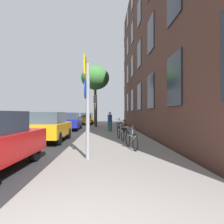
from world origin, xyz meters
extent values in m
plane|color=#332D28|center=(-2.40, 15.00, 0.00)|extent=(41.80, 41.80, 0.00)
cube|color=#232326|center=(-4.50, 15.00, 0.01)|extent=(7.00, 38.00, 0.01)
cube|color=gray|center=(1.10, 15.00, 0.06)|extent=(4.20, 38.00, 0.12)
cube|color=#513328|center=(3.70, 14.50, 7.57)|extent=(0.50, 27.00, 15.14)
cube|color=#1E232D|center=(3.42, 6.17, 2.94)|extent=(0.06, 1.67, 2.14)
cube|color=#1E232D|center=(3.42, 10.33, 2.94)|extent=(0.06, 1.67, 2.14)
cube|color=#1E232D|center=(3.42, 14.50, 2.94)|extent=(0.06, 1.67, 2.14)
cube|color=#1E232D|center=(3.42, 18.67, 2.94)|extent=(0.06, 1.67, 2.14)
cube|color=#1E232D|center=(3.42, 22.83, 2.94)|extent=(0.06, 1.67, 2.14)
cube|color=#1E232D|center=(3.42, 27.00, 2.94)|extent=(0.06, 1.67, 2.14)
cube|color=#1E232D|center=(3.42, 10.33, 6.48)|extent=(0.06, 1.67, 2.14)
cube|color=#1E232D|center=(3.42, 14.50, 6.48)|extent=(0.06, 1.67, 2.14)
cube|color=#1E232D|center=(3.42, 18.67, 6.48)|extent=(0.06, 1.67, 2.14)
cube|color=#1E232D|center=(3.42, 22.83, 6.48)|extent=(0.06, 1.67, 2.14)
cube|color=#1E232D|center=(3.42, 27.00, 6.48)|extent=(0.06, 1.67, 2.14)
cube|color=#1E232D|center=(3.42, 14.50, 10.02)|extent=(0.06, 1.67, 2.14)
cube|color=#1E232D|center=(3.42, 18.67, 10.02)|extent=(0.06, 1.67, 2.14)
cube|color=#1E232D|center=(3.42, 22.83, 10.02)|extent=(0.06, 1.67, 2.14)
cube|color=#1E232D|center=(3.42, 27.00, 10.02)|extent=(0.06, 1.67, 2.14)
cube|color=#1E232D|center=(3.42, 22.83, 13.55)|extent=(0.06, 1.67, 2.14)
cube|color=#1E232D|center=(3.42, 27.00, 13.55)|extent=(0.06, 1.67, 2.14)
cylinder|color=gray|center=(0.03, 4.46, 1.64)|extent=(0.12, 0.12, 3.04)
cube|color=yellow|center=(-0.05, 4.46, 3.07)|extent=(0.03, 0.60, 0.60)
cylinder|color=#14339E|center=(-0.05, 4.46, 2.32)|extent=(0.03, 0.56, 0.56)
cylinder|color=black|center=(-0.32, 18.85, 1.81)|extent=(0.12, 0.12, 3.38)
cube|color=black|center=(-0.50, 18.85, 3.05)|extent=(0.20, 0.24, 0.80)
sphere|color=red|center=(-0.61, 18.85, 3.31)|extent=(0.16, 0.16, 0.16)
sphere|color=#523707|center=(-0.61, 18.85, 3.05)|extent=(0.16, 0.16, 0.16)
sphere|color=#083E11|center=(-0.61, 18.85, 2.79)|extent=(0.16, 0.16, 0.16)
cylinder|color=brown|center=(-0.52, 19.87, 2.33)|extent=(0.29, 0.29, 4.42)
ellipsoid|color=#387533|center=(-0.52, 19.87, 5.45)|extent=(3.06, 3.06, 2.60)
torus|color=black|center=(1.57, 6.74, 0.45)|extent=(0.14, 0.66, 0.67)
torus|color=black|center=(1.74, 5.69, 0.45)|extent=(0.14, 0.66, 0.67)
cylinder|color=#99999E|center=(1.66, 6.21, 0.64)|extent=(0.19, 0.90, 0.04)
cylinder|color=#99999E|center=(1.70, 5.95, 0.55)|extent=(0.13, 0.54, 0.29)
cylinder|color=#99999E|center=(1.68, 6.06, 0.89)|extent=(0.04, 0.04, 0.28)
cube|color=black|center=(1.68, 6.06, 1.05)|extent=(0.10, 0.24, 0.06)
cylinder|color=#4C4C4C|center=(1.57, 6.74, 0.97)|extent=(0.42, 0.10, 0.03)
torus|color=black|center=(1.35, 9.41, 0.47)|extent=(0.13, 0.69, 0.69)
torus|color=black|center=(1.48, 8.33, 0.47)|extent=(0.13, 0.69, 0.69)
cylinder|color=#99999E|center=(1.41, 8.87, 0.66)|extent=(0.16, 0.92, 0.04)
cylinder|color=#99999E|center=(1.45, 8.60, 0.57)|extent=(0.11, 0.56, 0.30)
cylinder|color=#99999E|center=(1.43, 8.71, 0.91)|extent=(0.04, 0.04, 0.28)
cube|color=black|center=(1.43, 8.71, 1.07)|extent=(0.10, 0.24, 0.06)
cylinder|color=#4C4C4C|center=(1.35, 9.41, 0.99)|extent=(0.42, 0.08, 0.03)
torus|color=black|center=(2.26, 13.94, 0.42)|extent=(0.18, 0.60, 0.61)
torus|color=black|center=(2.02, 12.97, 0.42)|extent=(0.18, 0.60, 0.61)
cylinder|color=#B21E1E|center=(2.14, 13.46, 0.59)|extent=(0.25, 0.84, 0.04)
cylinder|color=#B21E1E|center=(2.08, 13.21, 0.52)|extent=(0.17, 0.51, 0.28)
cylinder|color=#B21E1E|center=(2.11, 13.31, 0.83)|extent=(0.04, 0.04, 0.28)
cube|color=black|center=(2.11, 13.31, 0.99)|extent=(0.10, 0.24, 0.06)
cylinder|color=#4C4C4C|center=(2.26, 13.94, 0.91)|extent=(0.42, 0.13, 0.03)
torus|color=black|center=(2.10, 15.48, 0.43)|extent=(0.10, 0.62, 0.62)
torus|color=black|center=(2.19, 14.41, 0.43)|extent=(0.10, 0.62, 0.62)
cylinder|color=#B21E1E|center=(2.14, 14.95, 0.60)|extent=(0.13, 0.91, 0.04)
cylinder|color=#B21E1E|center=(2.17, 14.68, 0.52)|extent=(0.09, 0.55, 0.30)
cylinder|color=#B21E1E|center=(2.16, 14.79, 0.84)|extent=(0.04, 0.04, 0.28)
cube|color=black|center=(2.16, 14.79, 1.00)|extent=(0.10, 0.24, 0.06)
cylinder|color=#4C4C4C|center=(2.10, 15.48, 0.92)|extent=(0.42, 0.07, 0.03)
torus|color=black|center=(1.79, 17.45, 0.46)|extent=(0.15, 0.68, 0.68)
torus|color=black|center=(1.97, 16.39, 0.46)|extent=(0.15, 0.68, 0.68)
cylinder|color=black|center=(1.88, 16.92, 0.65)|extent=(0.19, 0.91, 0.04)
cylinder|color=black|center=(1.92, 16.66, 0.56)|extent=(0.13, 0.55, 0.30)
cylinder|color=black|center=(1.90, 16.76, 0.90)|extent=(0.04, 0.04, 0.28)
cube|color=black|center=(1.90, 16.76, 1.06)|extent=(0.10, 0.24, 0.06)
cylinder|color=#4C4C4C|center=(1.79, 17.45, 0.98)|extent=(0.42, 0.10, 0.03)
cylinder|color=#33594C|center=(0.86, 13.89, 0.50)|extent=(0.14, 0.14, 0.77)
cylinder|color=#33594C|center=(1.04, 13.89, 0.50)|extent=(0.14, 0.14, 0.77)
cylinder|color=navy|center=(0.95, 13.89, 1.17)|extent=(0.38, 0.38, 0.57)
sphere|color=#936B4C|center=(0.95, 13.89, 1.58)|extent=(0.21, 0.21, 0.21)
cylinder|color=black|center=(-1.73, 4.66, 0.33)|extent=(0.22, 0.64, 0.64)
cube|color=orange|center=(-2.48, 9.14, 0.68)|extent=(1.74, 4.00, 0.70)
cube|color=#384756|center=(-2.48, 8.94, 1.33)|extent=(1.46, 2.24, 0.60)
cylinder|color=black|center=(-3.27, 10.43, 0.33)|extent=(0.22, 0.64, 0.64)
cylinder|color=black|center=(-1.69, 10.43, 0.33)|extent=(0.22, 0.64, 0.64)
cylinder|color=black|center=(-3.27, 7.86, 0.33)|extent=(0.22, 0.64, 0.64)
cylinder|color=black|center=(-1.69, 7.86, 0.33)|extent=(0.22, 0.64, 0.64)
cube|color=navy|center=(-2.69, 16.73, 0.68)|extent=(1.92, 4.47, 0.70)
cube|color=#2D3847|center=(-2.69, 16.51, 1.33)|extent=(1.58, 2.52, 0.60)
cylinder|color=black|center=(-3.50, 18.15, 0.33)|extent=(0.22, 0.64, 0.64)
cylinder|color=black|center=(-1.87, 18.15, 0.33)|extent=(0.22, 0.64, 0.64)
cylinder|color=black|center=(-3.50, 15.32, 0.33)|extent=(0.22, 0.64, 0.64)
cylinder|color=black|center=(-1.87, 15.32, 0.33)|extent=(0.22, 0.64, 0.64)
cube|color=orange|center=(-2.05, 26.97, 0.68)|extent=(1.94, 4.53, 0.70)
cube|color=#2D3847|center=(-2.05, 26.75, 1.33)|extent=(1.57, 2.56, 0.60)
cylinder|color=black|center=(-2.85, 28.40, 0.33)|extent=(0.22, 0.64, 0.64)
cylinder|color=black|center=(-1.26, 28.40, 0.33)|extent=(0.22, 0.64, 0.64)
cylinder|color=black|center=(-2.85, 25.55, 0.33)|extent=(0.22, 0.64, 0.64)
cylinder|color=black|center=(-1.26, 25.55, 0.33)|extent=(0.22, 0.64, 0.64)
camera|label=1|loc=(0.59, -1.88, 1.57)|focal=31.80mm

